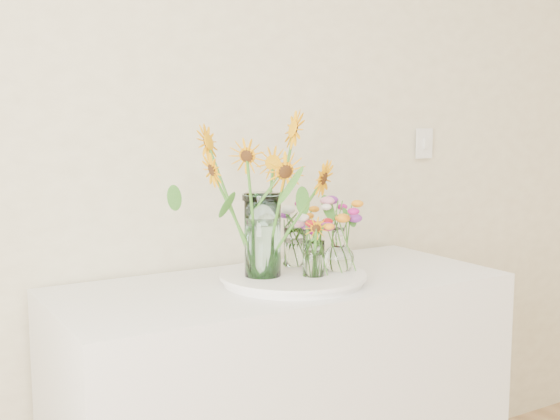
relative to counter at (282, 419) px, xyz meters
The scene contains 10 objects.
counter is the anchor object (origin of this frame).
tray 0.46m from the counter, 71.26° to the right, with size 0.42×0.42×0.03m, color white.
mason_jar 0.61m from the counter, 165.64° to the right, with size 0.11×0.11×0.26m, color #C8F7F9.
sunflower_bouquet 0.73m from the counter, 165.64° to the right, with size 0.67×0.67×0.50m, color #F19E05, non-canonical shape.
small_vase_a 0.54m from the counter, 63.45° to the right, with size 0.07×0.07×0.11m, color white.
wildflower_posy_a 0.59m from the counter, 63.45° to the right, with size 0.18×0.18×0.20m, color orange, non-canonical shape.
small_vase_b 0.57m from the counter, 24.89° to the right, with size 0.10×0.10×0.14m, color white, non-canonical shape.
wildflower_posy_b 0.62m from the counter, 24.89° to the right, with size 0.21×0.21×0.23m, color orange, non-canonical shape.
small_vase_c 0.55m from the counter, 35.69° to the left, with size 0.07×0.07×0.13m, color white.
wildflower_posy_c 0.59m from the counter, 35.69° to the left, with size 0.20×0.20×0.22m, color orange, non-canonical shape.
Camera 1 is at (-1.27, 0.11, 1.40)m, focal length 45.00 mm.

